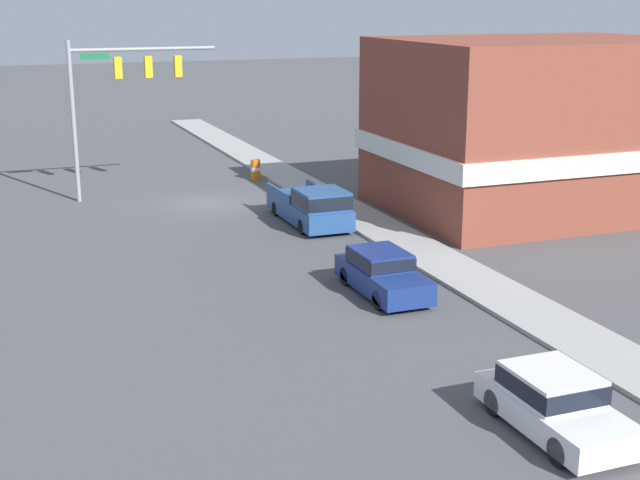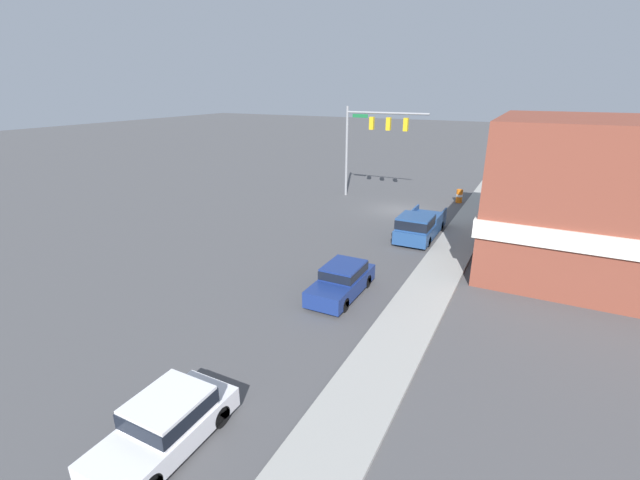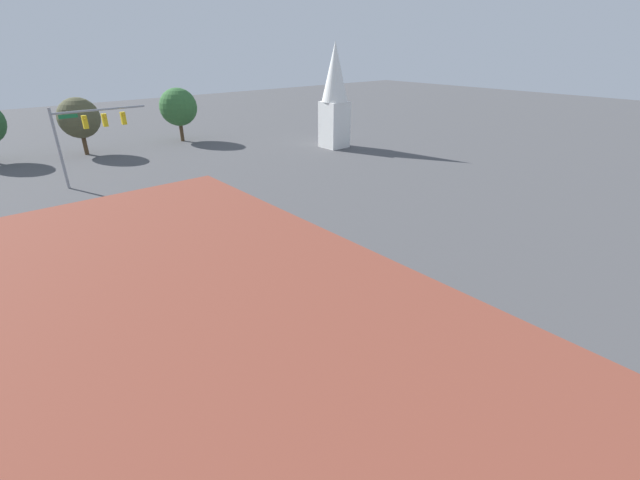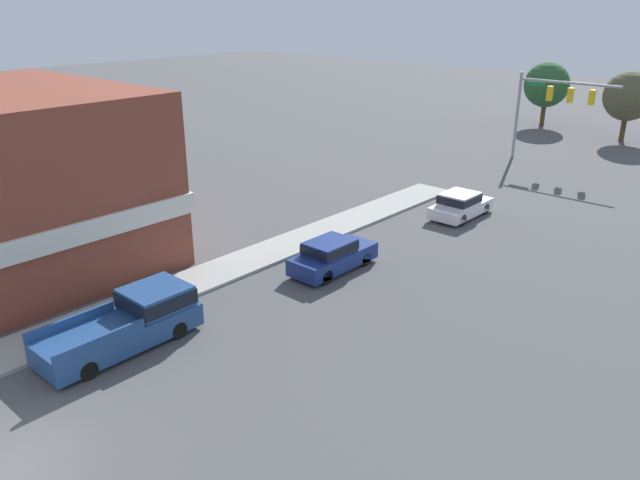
% 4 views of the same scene
% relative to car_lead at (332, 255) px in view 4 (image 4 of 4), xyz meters
% --- Properties ---
extents(ground_plane, '(200.00, 200.00, 0.00)m').
position_rel_car_lead_xyz_m(ground_plane, '(2.11, -15.59, -0.78)').
color(ground_plane, '#4C4C4F').
extents(far_signal_assembly, '(7.40, 0.49, 6.53)m').
position_rel_car_lead_xyz_m(far_signal_assembly, '(-1.19, 25.97, 4.01)').
color(far_signal_assembly, gray).
rests_on(far_signal_assembly, ground).
extents(car_lead, '(1.77, 4.44, 1.49)m').
position_rel_car_lead_xyz_m(car_lead, '(0.00, 0.00, 0.00)').
color(car_lead, black).
rests_on(car_lead, ground).
extents(car_second_ahead, '(1.88, 4.21, 1.45)m').
position_rel_car_lead_xyz_m(car_second_ahead, '(0.51, 10.54, -0.02)').
color(car_second_ahead, black).
rests_on(car_second_ahead, ground).
extents(pickup_truck_parked, '(2.11, 5.77, 1.81)m').
position_rel_car_lead_xyz_m(pickup_truck_parked, '(-1.13, -9.66, 0.12)').
color(pickup_truck_parked, black).
rests_on(pickup_truck_parked, ground).
extents(corner_brick_building, '(13.94, 10.71, 7.99)m').
position_rel_car_lead_xyz_m(corner_brick_building, '(-12.10, -8.98, 3.12)').
color(corner_brick_building, brown).
rests_on(corner_brick_building, ground).
extents(backdrop_tree_left_far, '(4.26, 4.26, 6.06)m').
position_rel_car_lead_xyz_m(backdrop_tree_left_far, '(-7.56, 40.16, 3.14)').
color(backdrop_tree_left_far, '#4C3823').
rests_on(backdrop_tree_left_far, ground).
extents(backdrop_tree_left_mid, '(4.18, 4.18, 5.97)m').
position_rel_car_lead_xyz_m(backdrop_tree_left_mid, '(0.66, 37.83, 3.09)').
color(backdrop_tree_left_mid, '#4C3823').
rests_on(backdrop_tree_left_mid, ground).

